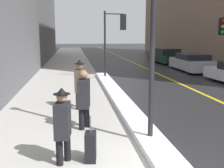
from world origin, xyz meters
TOP-DOWN VIEW (x-y plane):
  - sidewalk_slab at (-2.00, 15.00)m, footprint 4.00×80.00m
  - road_centre_stripe at (4.00, 15.00)m, footprint 0.16×80.00m
  - snow_bank_curb at (0.20, 6.00)m, footprint 0.66×14.29m
  - traffic_light_near at (0.93, 11.86)m, footprint 1.30×0.45m
  - pedestrian_in_fedora at (-1.79, 1.00)m, footprint 0.33×0.50m
  - pedestrian_trailing at (-1.29, 3.06)m, footprint 0.37×0.75m
  - pedestrian_with_shoulder_bag at (-1.35, 5.18)m, footprint 0.37×0.75m
  - parked_car_silver at (6.80, 14.55)m, footprint 1.91×4.71m
  - parked_car_dark_green at (6.84, 20.23)m, footprint 2.26×4.30m
  - rolling_suitcase at (-1.25, 1.02)m, footprint 0.26×0.38m

SIDE VIEW (x-z plane):
  - road_centre_stripe at x=4.00m, z-range 0.00..0.00m
  - sidewalk_slab at x=-2.00m, z-range 0.00..0.01m
  - snow_bank_curb at x=0.20m, z-range 0.00..0.18m
  - rolling_suitcase at x=-1.25m, z-range -0.17..0.78m
  - parked_car_silver at x=6.80m, z-range -0.02..1.21m
  - parked_car_dark_green at x=6.84m, z-range -0.04..1.29m
  - pedestrian_in_fedora at x=-1.79m, z-range 0.07..1.61m
  - pedestrian_trailing at x=-1.29m, z-range 0.09..1.69m
  - pedestrian_with_shoulder_bag at x=-1.35m, z-range 0.08..1.78m
  - traffic_light_near at x=0.93m, z-range 0.86..4.72m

